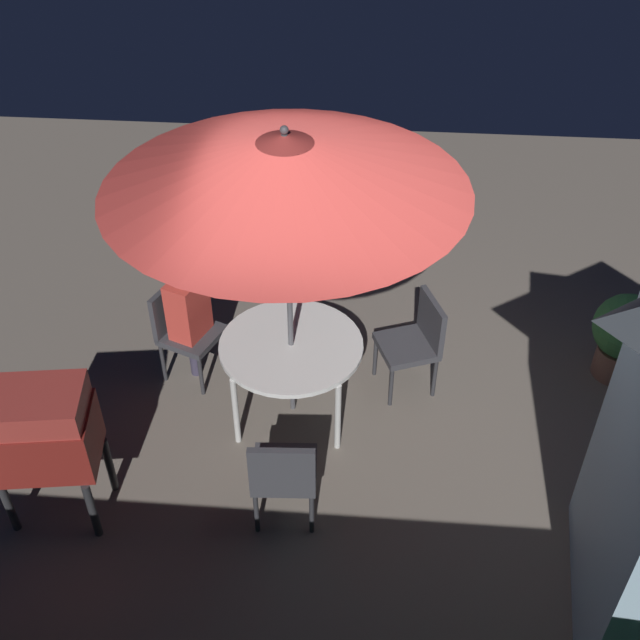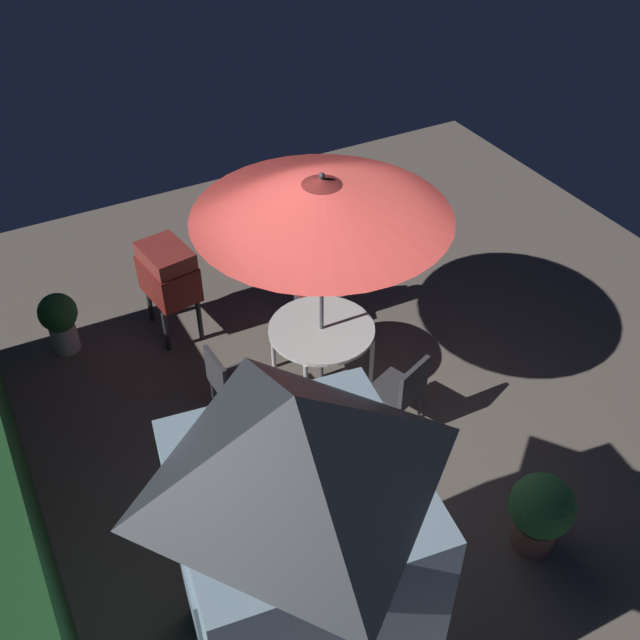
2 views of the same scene
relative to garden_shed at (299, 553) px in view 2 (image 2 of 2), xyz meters
name	(u,v)px [view 2 (image 2 of 2)]	position (x,y,z in m)	size (l,w,h in m)	color
ground_plane	(345,411)	(2.25, -1.67, -1.56)	(11.00, 11.00, 0.00)	#6B6056
garden_shed	(299,553)	(0.00, 0.00, 0.00)	(1.81, 1.77, 3.06)	#9EBCD1
patio_table	(322,332)	(2.85, -1.71, -0.88)	(1.17, 1.17, 0.73)	white
patio_umbrella	(322,197)	(2.85, -1.71, 0.80)	(2.58, 2.58, 2.62)	#4C4C51
bbq_grill	(168,274)	(4.45, -0.53, -0.71)	(0.77, 0.60, 1.20)	maroon
chair_near_shed	(312,285)	(3.85, -2.11, -1.04)	(0.60, 0.60, 0.90)	#38383D
chair_far_side	(229,380)	(2.79, -0.57, -1.04)	(0.49, 0.49, 0.90)	#38383D
chair_toward_hedge	(403,389)	(1.83, -2.11, -1.04)	(0.60, 0.60, 0.90)	#38383D
potted_plant_by_shed	(541,511)	(0.01, -2.38, -1.09)	(0.58, 0.58, 0.83)	#936651
potted_plant_by_grill	(59,319)	(4.73, 0.75, -1.10)	(0.45, 0.45, 0.78)	silver
person_in_red	(312,271)	(3.77, -2.08, -0.77)	(0.35, 0.41, 1.26)	#CC3D33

